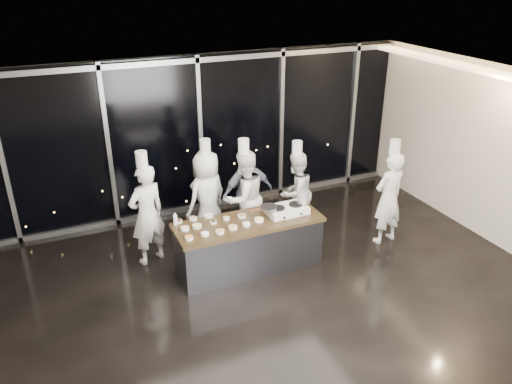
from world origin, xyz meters
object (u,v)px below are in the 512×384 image
frying_pan (268,208)px  stock_pot (303,196)px  chef_side (389,197)px  chef_right (296,192)px  guest (248,193)px  stove (287,210)px  demo_counter (249,244)px  chef_far_left (147,214)px  chef_center (244,197)px  chef_left (207,196)px

frying_pan → stock_pot: (0.65, -0.00, 0.08)m
frying_pan → chef_side: bearing=-5.4°
chef_right → chef_side: 1.71m
guest → stove: bearing=100.7°
demo_counter → frying_pan: 0.71m
demo_counter → stove: 0.87m
chef_side → chef_far_left: bearing=-23.0°
stove → chef_right: (0.63, 0.87, -0.16)m
chef_right → chef_far_left: bearing=-21.9°
chef_center → chef_right: size_ratio=1.10×
chef_far_left → chef_center: bearing=158.6°
chef_left → chef_right: (1.65, -0.33, -0.08)m
demo_counter → chef_far_left: 1.79m
stock_pot → chef_left: 1.81m
frying_pan → chef_right: 1.32m
demo_counter → chef_side: 2.73m
chef_side → chef_right: bearing=-46.5°
chef_side → chef_left: bearing=-33.4°
stock_pot → stove: bearing=-178.1°
demo_counter → chef_side: (2.69, -0.17, 0.45)m
chef_right → stock_pot: bearing=48.4°
chef_side → stove: bearing=-13.8°
chef_left → chef_center: size_ratio=0.98×
stock_pot → chef_side: chef_side is taller
stove → chef_far_left: (-2.19, 0.89, -0.05)m
chef_left → chef_side: size_ratio=0.99×
chef_left → frying_pan: bearing=94.8°
chef_side → chef_center: bearing=-32.1°
chef_far_left → chef_left: chef_far_left is taller
chef_far_left → guest: bearing=164.8°
demo_counter → stock_pot: stock_pot is taller
stove → chef_side: chef_side is taller
chef_center → chef_side: size_ratio=1.01×
stove → chef_far_left: bearing=157.1°
chef_far_left → chef_side: bearing=145.0°
stove → guest: (-0.27, 1.07, -0.10)m
chef_center → chef_side: bearing=140.5°
chef_left → chef_right: chef_left is taller
stove → chef_far_left: size_ratio=0.34×
chef_left → chef_center: 0.68m
chef_far_left → chef_left: 1.22m
guest → stock_pot: bearing=115.3°
demo_counter → guest: bearing=68.2°
frying_pan → chef_center: bearing=94.9°
stock_pot → chef_far_left: size_ratio=0.10×
chef_left → chef_center: chef_center is taller
stove → chef_left: chef_left is taller
chef_left → chef_right: size_ratio=1.09×
chef_far_left → chef_side: chef_far_left is taller
chef_center → stock_pot: bearing=114.7°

